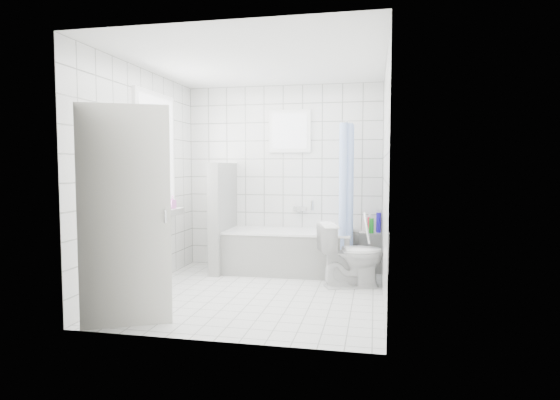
# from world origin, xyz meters

# --- Properties ---
(ground) EXTENTS (3.00, 3.00, 0.00)m
(ground) POSITION_xyz_m (0.00, 0.00, 0.00)
(ground) COLOR white
(ground) RESTS_ON ground
(ceiling) EXTENTS (3.00, 3.00, 0.00)m
(ceiling) POSITION_xyz_m (0.00, 0.00, 2.60)
(ceiling) COLOR white
(ceiling) RESTS_ON ground
(wall_back) EXTENTS (2.80, 0.02, 2.60)m
(wall_back) POSITION_xyz_m (0.00, 1.50, 1.30)
(wall_back) COLOR white
(wall_back) RESTS_ON ground
(wall_front) EXTENTS (2.80, 0.02, 2.60)m
(wall_front) POSITION_xyz_m (0.00, -1.50, 1.30)
(wall_front) COLOR white
(wall_front) RESTS_ON ground
(wall_left) EXTENTS (0.02, 3.00, 2.60)m
(wall_left) POSITION_xyz_m (-1.40, 0.00, 1.30)
(wall_left) COLOR white
(wall_left) RESTS_ON ground
(wall_right) EXTENTS (0.02, 3.00, 2.60)m
(wall_right) POSITION_xyz_m (1.40, 0.00, 1.30)
(wall_right) COLOR white
(wall_right) RESTS_ON ground
(window_left) EXTENTS (0.01, 0.90, 1.40)m
(window_left) POSITION_xyz_m (-1.35, 0.30, 1.60)
(window_left) COLOR white
(window_left) RESTS_ON wall_left
(window_back) EXTENTS (0.50, 0.01, 0.50)m
(window_back) POSITION_xyz_m (0.10, 1.46, 1.95)
(window_back) COLOR white
(window_back) RESTS_ON wall_back
(window_sill) EXTENTS (0.18, 1.02, 0.08)m
(window_sill) POSITION_xyz_m (-1.31, 0.30, 0.86)
(window_sill) COLOR white
(window_sill) RESTS_ON wall_left
(door) EXTENTS (0.74, 0.39, 2.00)m
(door) POSITION_xyz_m (-0.89, -1.30, 1.00)
(door) COLOR silver
(door) RESTS_ON ground
(bathtub) EXTENTS (1.71, 0.77, 0.58)m
(bathtub) POSITION_xyz_m (0.15, 1.12, 0.29)
(bathtub) COLOR white
(bathtub) RESTS_ON ground
(partition_wall) EXTENTS (0.15, 0.85, 1.50)m
(partition_wall) POSITION_xyz_m (-0.77, 1.07, 0.75)
(partition_wall) COLOR white
(partition_wall) RESTS_ON ground
(tiled_ledge) EXTENTS (0.40, 0.24, 0.55)m
(tiled_ledge) POSITION_xyz_m (1.29, 1.38, 0.28)
(tiled_ledge) COLOR white
(tiled_ledge) RESTS_ON ground
(toilet) EXTENTS (0.88, 0.67, 0.79)m
(toilet) POSITION_xyz_m (1.03, 0.53, 0.39)
(toilet) COLOR white
(toilet) RESTS_ON ground
(curtain_rod) EXTENTS (0.02, 0.80, 0.02)m
(curtain_rod) POSITION_xyz_m (0.94, 1.10, 2.00)
(curtain_rod) COLOR silver
(curtain_rod) RESTS_ON wall_back
(shower_curtain) EXTENTS (0.14, 0.48, 1.78)m
(shower_curtain) POSITION_xyz_m (0.94, 0.97, 1.10)
(shower_curtain) COLOR #5180EF
(shower_curtain) RESTS_ON curtain_rod
(tub_faucet) EXTENTS (0.18, 0.06, 0.06)m
(tub_faucet) POSITION_xyz_m (0.25, 1.46, 0.85)
(tub_faucet) COLOR silver
(tub_faucet) RESTS_ON wall_back
(sill_bottles) EXTENTS (0.17, 0.75, 0.33)m
(sill_bottles) POSITION_xyz_m (-1.30, 0.25, 1.03)
(sill_bottles) COLOR white
(sill_bottles) RESTS_ON window_sill
(ledge_bottles) EXTENTS (0.18, 0.19, 0.27)m
(ledge_bottles) POSITION_xyz_m (1.29, 1.37, 0.66)
(ledge_bottles) COLOR #2A1AD4
(ledge_bottles) RESTS_ON tiled_ledge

